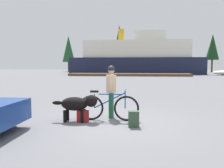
{
  "coord_description": "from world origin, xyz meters",
  "views": [
    {
      "loc": [
        0.68,
        -6.58,
        1.67
      ],
      "look_at": [
        -0.16,
        1.12,
        1.03
      ],
      "focal_mm": 36.66,
      "sensor_mm": 36.0,
      "label": 1
    }
  ],
  "objects_px": {
    "bicycle": "(108,107)",
    "backpack": "(134,119)",
    "dog": "(78,104)",
    "ferry_boat": "(137,58)",
    "person_cyclist": "(111,87)",
    "handbag_pannier": "(83,116)"
  },
  "relations": [
    {
      "from": "bicycle",
      "to": "backpack",
      "type": "xyz_separation_m",
      "value": [
        0.78,
        -0.65,
        -0.19
      ]
    },
    {
      "from": "bicycle",
      "to": "dog",
      "type": "relative_size",
      "value": 1.34
    },
    {
      "from": "dog",
      "to": "ferry_boat",
      "type": "xyz_separation_m",
      "value": [
        1.68,
        38.66,
        2.52
      ]
    },
    {
      "from": "dog",
      "to": "backpack",
      "type": "xyz_separation_m",
      "value": [
        1.66,
        -0.42,
        -0.31
      ]
    },
    {
      "from": "bicycle",
      "to": "dog",
      "type": "height_order",
      "value": "bicycle"
    },
    {
      "from": "person_cyclist",
      "to": "ferry_boat",
      "type": "height_order",
      "value": "ferry_boat"
    },
    {
      "from": "person_cyclist",
      "to": "backpack",
      "type": "relative_size",
      "value": 3.83
    },
    {
      "from": "ferry_boat",
      "to": "backpack",
      "type": "bearing_deg",
      "value": -90.03
    },
    {
      "from": "bicycle",
      "to": "person_cyclist",
      "type": "distance_m",
      "value": 0.73
    },
    {
      "from": "person_cyclist",
      "to": "backpack",
      "type": "bearing_deg",
      "value": -55.73
    },
    {
      "from": "person_cyclist",
      "to": "handbag_pannier",
      "type": "relative_size",
      "value": 4.76
    },
    {
      "from": "person_cyclist",
      "to": "backpack",
      "type": "distance_m",
      "value": 1.52
    },
    {
      "from": "bicycle",
      "to": "backpack",
      "type": "height_order",
      "value": "bicycle"
    },
    {
      "from": "handbag_pannier",
      "to": "person_cyclist",
      "type": "bearing_deg",
      "value": 43.06
    },
    {
      "from": "ferry_boat",
      "to": "dog",
      "type": "bearing_deg",
      "value": -92.49
    },
    {
      "from": "bicycle",
      "to": "person_cyclist",
      "type": "bearing_deg",
      "value": 84.29
    },
    {
      "from": "dog",
      "to": "ferry_boat",
      "type": "bearing_deg",
      "value": 87.51
    },
    {
      "from": "person_cyclist",
      "to": "ferry_boat",
      "type": "xyz_separation_m",
      "value": [
        0.75,
        38.0,
        2.05
      ]
    },
    {
      "from": "backpack",
      "to": "dog",
      "type": "bearing_deg",
      "value": 165.8
    },
    {
      "from": "handbag_pannier",
      "to": "ferry_boat",
      "type": "bearing_deg",
      "value": 87.76
    },
    {
      "from": "bicycle",
      "to": "ferry_boat",
      "type": "relative_size",
      "value": 0.07
    },
    {
      "from": "bicycle",
      "to": "handbag_pannier",
      "type": "xyz_separation_m",
      "value": [
        -0.72,
        -0.28,
        -0.23
      ]
    }
  ]
}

